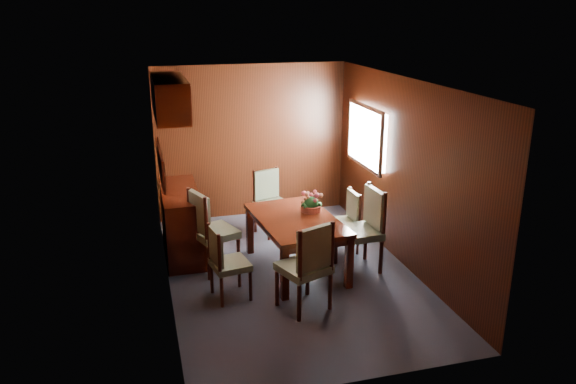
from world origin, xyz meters
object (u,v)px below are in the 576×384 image
object	(u,v)px
chair_right_near	(365,224)
flower_centerpiece	(311,201)
sideboard	(181,222)
chair_left_near	(224,259)
dining_table	(296,225)
chair_head	(308,262)

from	to	relation	value
chair_right_near	flower_centerpiece	xyz separation A→B (m)	(-0.60, 0.37, 0.24)
sideboard	chair_left_near	distance (m)	1.46
sideboard	dining_table	xyz separation A→B (m)	(1.35, -0.90, 0.15)
sideboard	chair_right_near	world-z (taller)	chair_right_near
chair_head	flower_centerpiece	bearing A→B (deg)	50.49
dining_table	chair_right_near	world-z (taller)	chair_right_near
chair_left_near	chair_right_near	distance (m)	1.88
chair_left_near	chair_right_near	bearing A→B (deg)	89.77
chair_left_near	sideboard	bearing A→B (deg)	-175.82
flower_centerpiece	sideboard	bearing A→B (deg)	155.84
dining_table	chair_left_near	bearing A→B (deg)	-157.94
flower_centerpiece	chair_head	bearing A→B (deg)	-108.79
chair_right_near	flower_centerpiece	bearing A→B (deg)	55.28
chair_head	flower_centerpiece	size ratio (longest dim) A/B	3.80
dining_table	chair_right_near	distance (m)	0.87
sideboard	chair_left_near	bearing A→B (deg)	-75.72
chair_right_near	chair_head	distance (m)	1.32
sideboard	chair_right_near	xyz separation A→B (m)	(2.21, -1.09, 0.15)
chair_left_near	chair_head	size ratio (longest dim) A/B	0.84
chair_left_near	flower_centerpiece	world-z (taller)	flower_centerpiece
chair_left_near	chair_head	xyz separation A→B (m)	(0.84, -0.52, 0.09)
chair_right_near	chair_head	bearing A→B (deg)	126.59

